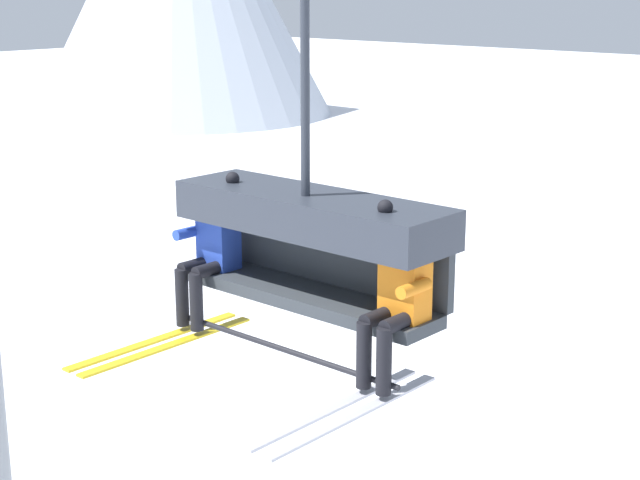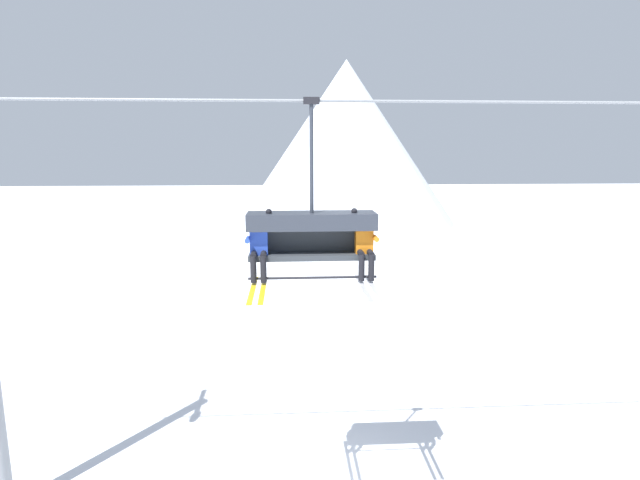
# 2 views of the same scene
# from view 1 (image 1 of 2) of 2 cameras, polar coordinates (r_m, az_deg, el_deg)

# --- Properties ---
(chairlift_chair) EXTENTS (2.35, 0.74, 3.19)m
(chairlift_chair) POSITION_cam_1_polar(r_m,az_deg,el_deg) (7.50, -0.46, 0.62)
(chairlift_chair) COLOR #33383D
(skier_blue) EXTENTS (0.48, 1.70, 1.34)m
(skier_blue) POSITION_cam_1_polar(r_m,az_deg,el_deg) (8.09, -6.53, -0.53)
(skier_blue) COLOR #2847B7
(skier_orange) EXTENTS (0.48, 1.70, 1.34)m
(skier_orange) POSITION_cam_1_polar(r_m,az_deg,el_deg) (6.84, 4.32, -3.36)
(skier_orange) COLOR orange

